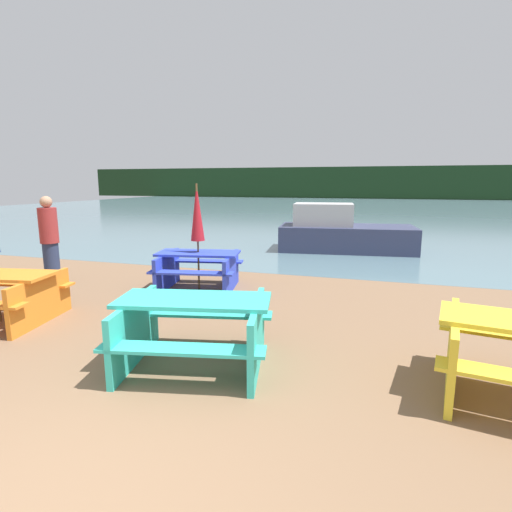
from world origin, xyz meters
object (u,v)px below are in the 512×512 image
(picnic_table_blue, at_px, (199,267))
(boat, at_px, (341,233))
(picnic_table_teal, at_px, (195,325))
(umbrella_crimson, at_px, (197,213))
(person, at_px, (50,240))

(picnic_table_blue, xyz_separation_m, boat, (2.22, 5.42, 0.09))
(picnic_table_teal, distance_m, umbrella_crimson, 3.45)
(person, bearing_deg, umbrella_crimson, 8.05)
(umbrella_crimson, bearing_deg, picnic_table_blue, 90.00)
(picnic_table_teal, relative_size, boat, 0.47)
(umbrella_crimson, bearing_deg, picnic_table_teal, -65.53)
(picnic_table_blue, height_order, umbrella_crimson, umbrella_crimson)
(picnic_table_blue, distance_m, person, 3.17)
(person, bearing_deg, boat, 47.68)
(picnic_table_teal, height_order, boat, boat)
(person, bearing_deg, picnic_table_teal, -29.78)
(picnic_table_blue, distance_m, umbrella_crimson, 1.04)
(picnic_table_blue, relative_size, boat, 0.43)
(umbrella_crimson, distance_m, boat, 5.93)
(picnic_table_blue, xyz_separation_m, person, (-3.11, -0.44, 0.45))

